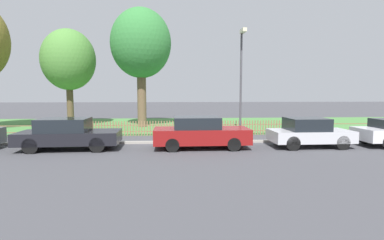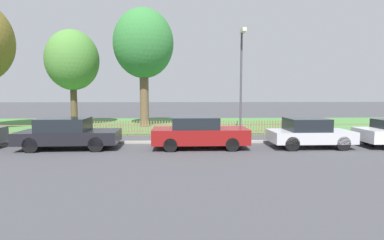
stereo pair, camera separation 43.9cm
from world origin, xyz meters
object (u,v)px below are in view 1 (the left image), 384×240
parked_car_navy_estate (200,132)px  tree_mid_park (141,44)px  parked_car_red_compact (309,132)px  covered_motorcycle (202,127)px  tree_behind_motorcycle (69,60)px  parked_car_black_saloon (68,134)px  street_lamp (241,72)px

parked_car_navy_estate → tree_mid_park: tree_mid_park is taller
parked_car_red_compact → tree_mid_park: tree_mid_park is taller
covered_motorcycle → tree_behind_motorcycle: size_ratio=0.28×
parked_car_navy_estate → tree_mid_park: bearing=111.5°
parked_car_black_saloon → street_lamp: street_lamp is taller
tree_behind_motorcycle → tree_mid_park: bearing=-9.0°
covered_motorcycle → tree_mid_park: tree_mid_park is taller
covered_motorcycle → street_lamp: bearing=-25.3°
parked_car_navy_estate → tree_behind_motorcycle: 13.91m
tree_mid_park → parked_car_black_saloon: bearing=-105.5°
tree_behind_motorcycle → street_lamp: (11.41, -7.75, -1.34)m
tree_behind_motorcycle → tree_mid_park: (5.51, -0.88, 1.09)m
covered_motorcycle → street_lamp: 3.75m
parked_car_black_saloon → parked_car_red_compact: parked_car_black_saloon is taller
parked_car_red_compact → parked_car_black_saloon: bearing=178.9°
street_lamp → parked_car_navy_estate: bearing=-140.8°
parked_car_black_saloon → tree_mid_park: size_ratio=0.52×
parked_car_black_saloon → tree_mid_park: (2.42, 8.69, 5.34)m
parked_car_black_saloon → tree_behind_motorcycle: 10.91m
parked_car_navy_estate → parked_car_red_compact: bearing=-0.8°
parked_car_black_saloon → tree_behind_motorcycle: (-3.09, 9.56, 4.25)m
parked_car_black_saloon → tree_behind_motorcycle: tree_behind_motorcycle is taller
covered_motorcycle → street_lamp: (1.95, -1.12, 3.00)m
tree_behind_motorcycle → street_lamp: 13.85m
parked_car_black_saloon → tree_behind_motorcycle: size_ratio=0.62×
covered_motorcycle → tree_mid_park: size_ratio=0.23×
parked_car_navy_estate → parked_car_red_compact: (5.15, -0.00, -0.04)m
tree_mid_park → parked_car_red_compact: bearing=-45.1°
parked_car_navy_estate → covered_motorcycle: 3.03m
covered_motorcycle → parked_car_navy_estate: bearing=-92.2°
street_lamp → parked_car_red_compact: bearing=-33.6°
parked_car_navy_estate → street_lamp: (2.31, 1.89, 2.89)m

